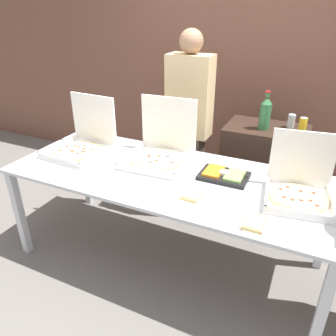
# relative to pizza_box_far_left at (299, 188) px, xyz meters

# --- Properties ---
(ground_plane) EXTENTS (16.00, 16.00, 0.00)m
(ground_plane) POSITION_rel_pizza_box_far_left_xyz_m (-0.92, -0.05, -0.90)
(ground_plane) COLOR slate
(brick_wall_behind) EXTENTS (10.00, 0.06, 2.80)m
(brick_wall_behind) POSITION_rel_pizza_box_far_left_xyz_m (-0.92, 1.65, 0.50)
(brick_wall_behind) COLOR brown
(brick_wall_behind) RESTS_ON ground_plane
(buffet_table) EXTENTS (2.45, 0.99, 0.83)m
(buffet_table) POSITION_rel_pizza_box_far_left_xyz_m (-0.92, -0.05, -0.15)
(buffet_table) COLOR silver
(buffet_table) RESTS_ON ground_plane
(pizza_box_far_left) EXTENTS (0.47, 0.48, 0.41)m
(pizza_box_far_left) POSITION_rel_pizza_box_far_left_xyz_m (0.00, 0.00, 0.00)
(pizza_box_far_left) COLOR white
(pizza_box_far_left) RESTS_ON buffet_table
(pizza_box_near_left) EXTENTS (0.51, 0.53, 0.48)m
(pizza_box_near_left) POSITION_rel_pizza_box_far_left_xyz_m (-1.09, 0.15, 0.01)
(pizza_box_near_left) COLOR white
(pizza_box_near_left) RESTS_ON buffet_table
(pizza_box_far_right) EXTENTS (0.49, 0.50, 0.46)m
(pizza_box_far_right) POSITION_rel_pizza_box_far_left_xyz_m (-1.77, 0.01, 0.01)
(pizza_box_far_right) COLOR white
(pizza_box_far_right) RESTS_ON buffet_table
(paper_plate_front_right) EXTENTS (0.20, 0.20, 0.03)m
(paper_plate_front_right) POSITION_rel_pizza_box_far_left_xyz_m (-0.19, -0.42, -0.06)
(paper_plate_front_right) COLOR white
(paper_plate_front_right) RESTS_ON buffet_table
(paper_plate_front_left) EXTENTS (0.26, 0.26, 0.03)m
(paper_plate_front_left) POSITION_rel_pizza_box_far_left_xyz_m (-0.64, -0.28, -0.06)
(paper_plate_front_left) COLOR white
(paper_plate_front_left) RESTS_ON buffet_table
(veggie_tray) EXTENTS (0.35, 0.24, 0.05)m
(veggie_tray) POSITION_rel_pizza_box_far_left_xyz_m (-0.52, 0.07, -0.05)
(veggie_tray) COLOR black
(veggie_tray) RESTS_ON buffet_table
(sideboard_podium) EXTENTS (0.73, 0.50, 0.97)m
(sideboard_podium) POSITION_rel_pizza_box_far_left_xyz_m (-0.37, 0.91, -0.42)
(sideboard_podium) COLOR black
(sideboard_podium) RESTS_ON ground_plane
(soda_bottle) EXTENTS (0.10, 0.10, 0.34)m
(soda_bottle) POSITION_rel_pizza_box_far_left_xyz_m (-0.40, 0.85, 0.22)
(soda_bottle) COLOR #2D6638
(soda_bottle) RESTS_ON sideboard_podium
(soda_can_silver) EXTENTS (0.07, 0.07, 0.12)m
(soda_can_silver) POSITION_rel_pizza_box_far_left_xyz_m (-0.19, 0.99, 0.13)
(soda_can_silver) COLOR silver
(soda_can_silver) RESTS_ON sideboard_podium
(soda_can_colored) EXTENTS (0.07, 0.07, 0.12)m
(soda_can_colored) POSITION_rel_pizza_box_far_left_xyz_m (-0.08, 0.94, 0.13)
(soda_can_colored) COLOR gold
(soda_can_colored) RESTS_ON sideboard_podium
(person_guest_cap) EXTENTS (0.40, 0.22, 1.80)m
(person_guest_cap) POSITION_rel_pizza_box_far_left_xyz_m (-1.06, 0.70, 0.05)
(person_guest_cap) COLOR #473D33
(person_guest_cap) RESTS_ON ground_plane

